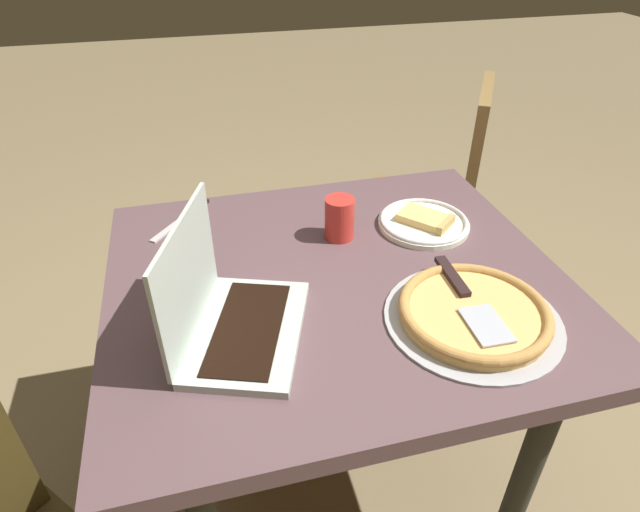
{
  "coord_description": "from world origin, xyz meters",
  "views": [
    {
      "loc": [
        -0.28,
        -0.92,
        1.46
      ],
      "look_at": [
        -0.03,
        0.04,
        0.77
      ],
      "focal_mm": 29.66,
      "sensor_mm": 36.0,
      "label": 1
    }
  ],
  "objects": [
    {
      "name": "drink_cup",
      "position": [
        0.05,
        0.16,
        0.79
      ],
      "size": [
        0.07,
        0.07,
        0.11
      ],
      "color": "red",
      "rests_on": "dining_table"
    },
    {
      "name": "dining_table",
      "position": [
        0.0,
        0.0,
        0.65
      ],
      "size": [
        1.02,
        0.9,
        0.73
      ],
      "color": "brown",
      "rests_on": "ground_plane"
    },
    {
      "name": "ground_plane",
      "position": [
        0.0,
        0.0,
        0.0
      ],
      "size": [
        12.0,
        12.0,
        0.0
      ],
      "primitive_type": "plane",
      "color": "olive"
    },
    {
      "name": "table_knife",
      "position": [
        -0.32,
        0.36,
        0.74
      ],
      "size": [
        0.16,
        0.19,
        0.01
      ],
      "color": "beige",
      "rests_on": "dining_table"
    },
    {
      "name": "chair_near",
      "position": [
        0.59,
        0.67,
        0.52
      ],
      "size": [
        0.56,
        0.56,
        0.93
      ],
      "color": "olive",
      "rests_on": "ground_plane"
    },
    {
      "name": "pizza_plate",
      "position": [
        0.28,
        0.15,
        0.75
      ],
      "size": [
        0.24,
        0.24,
        0.04
      ],
      "color": "silver",
      "rests_on": "dining_table"
    },
    {
      "name": "pizza_tray",
      "position": [
        0.23,
        -0.21,
        0.75
      ],
      "size": [
        0.36,
        0.36,
        0.04
      ],
      "color": "#A7A7AA",
      "rests_on": "dining_table"
    },
    {
      "name": "laptop",
      "position": [
        -0.26,
        -0.13,
        0.79
      ],
      "size": [
        0.3,
        0.36,
        0.25
      ],
      "color": "#B3C1B5",
      "rests_on": "dining_table"
    }
  ]
}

